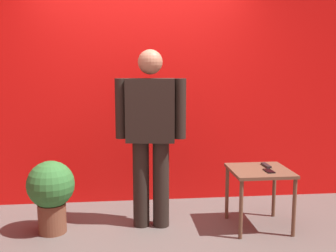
% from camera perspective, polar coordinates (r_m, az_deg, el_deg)
% --- Properties ---
extents(ground_plane, '(12.00, 12.00, 0.00)m').
position_cam_1_polar(ground_plane, '(3.68, -3.35, -16.45)').
color(ground_plane, '#59544F').
extents(back_wall_red, '(5.75, 0.12, 3.00)m').
position_cam_1_polar(back_wall_red, '(4.55, -4.27, 7.89)').
color(back_wall_red, red).
rests_on(back_wall_red, ground_plane).
extents(standing_person, '(0.68, 0.29, 1.71)m').
position_cam_1_polar(standing_person, '(3.79, -2.50, -0.52)').
color(standing_person, black).
rests_on(standing_person, ground_plane).
extents(side_table, '(0.56, 0.56, 0.58)m').
position_cam_1_polar(side_table, '(3.95, 12.95, -7.19)').
color(side_table, brown).
rests_on(side_table, ground_plane).
extents(cell_phone, '(0.07, 0.15, 0.01)m').
position_cam_1_polar(cell_phone, '(3.87, 14.24, -6.25)').
color(cell_phone, black).
rests_on(cell_phone, side_table).
extents(tv_remote, '(0.05, 0.17, 0.02)m').
position_cam_1_polar(tv_remote, '(4.05, 13.85, -5.49)').
color(tv_remote, black).
rests_on(tv_remote, side_table).
extents(potted_plant, '(0.44, 0.44, 0.69)m').
position_cam_1_polar(potted_plant, '(3.91, -16.40, -8.86)').
color(potted_plant, brown).
rests_on(potted_plant, ground_plane).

